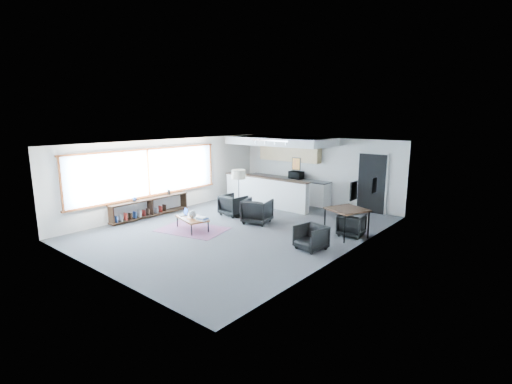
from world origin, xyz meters
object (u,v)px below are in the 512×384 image
Objects in this scene: coffee_table at (192,219)px; armchair_left at (233,204)px; laptop at (184,213)px; armchair_right at (257,210)px; dining_chair_far at (352,225)px; floor_lamp at (239,176)px; dining_chair_near at (311,238)px; book_stack at (202,219)px; microwave at (296,174)px; dining_table at (347,211)px; ceramic_pot at (192,214)px.

armchair_left is (-0.22, 2.05, 0.05)m from coffee_table.
armchair_left is at bearing 104.15° from laptop.
armchair_right is 3.03m from dining_chair_far.
floor_lamp is (0.10, 1.99, 1.07)m from coffee_table.
dining_chair_near is at bearing 165.67° from armchair_left.
microwave is at bearing 92.10° from book_stack.
floor_lamp is 4.07m from dining_chair_far.
armchair_left is 4.13m from dining_table.
microwave is at bearing 139.66° from dining_chair_near.
ceramic_pot is (0.05, -0.02, 0.15)m from coffee_table.
floor_lamp is (-0.93, 0.15, 0.99)m from armchair_right.
dining_table is (3.78, 0.42, -0.68)m from floor_lamp.
dining_chair_far is (3.97, 2.57, -0.05)m from coffee_table.
armchair_right reaches higher than laptop.
book_stack is at bearing 55.57° from armchair_right.
coffee_table is 0.15m from ceramic_pot.
coffee_table is 4.59m from dining_table.
laptop is at bearing -105.90° from floor_lamp.
floor_lamp is 2.97× the size of microwave.
dining_chair_far is 4.66m from microwave.
armchair_right is 0.53× the size of floor_lamp.
laptop is 0.29× the size of dining_table.
armchair_right reaches higher than dining_table.
dining_chair_near is at bearing 31.18° from laptop.
book_stack is 0.56× the size of dining_chair_far.
laptop is 0.42× the size of armchair_right.
laptop is at bearing 169.62° from ceramic_pot.
dining_chair_far is at bearing -169.94° from armchair_left.
dining_chair_far is at bearing 50.12° from laptop.
ceramic_pot is 2.11m from armchair_right.
dining_table is 0.48m from dining_chair_far.
laptop is 4.19m from dining_chair_near.
armchair_left is 4.23m from dining_chair_far.
book_stack is at bearing -86.40° from microwave.
dining_table is at bearing -36.54° from microwave.
floor_lamp is at bearing -25.18° from armchair_right.
dining_chair_near is (4.11, 0.77, -0.14)m from laptop.
book_stack is at bearing 110.92° from armchair_left.
microwave is (-0.19, 5.24, 0.69)m from book_stack.
laptop is 0.50m from ceramic_pot.
dining_chair_near is 0.99× the size of dining_chair_far.
floor_lamp is 2.73× the size of dining_chair_near.
microwave is at bearing 102.97° from laptop.
laptop is 0.66× the size of microwave.
dining_table is (2.84, 0.57, 0.32)m from armchair_right.
armchair_left reaches higher than book_stack.
dining_table reaches higher than dining_chair_far.
coffee_table is at bearing -177.69° from book_stack.
ceramic_pot is 4.55m from dining_table.
armchair_left is 0.63× the size of dining_table.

